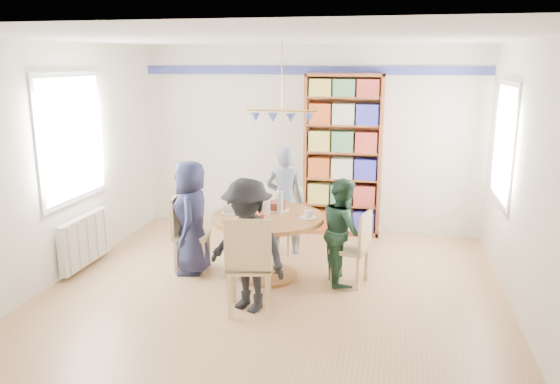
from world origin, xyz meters
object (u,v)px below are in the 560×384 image
(dining_table, at_px, (268,232))
(bookshelf, at_px, (343,157))
(person_left, at_px, (191,217))
(person_right, at_px, (343,231))
(chair_left, at_px, (185,229))
(person_far, at_px, (285,200))
(radiator, at_px, (85,240))
(chair_near, at_px, (249,261))
(chair_far, at_px, (286,215))
(chair_right, at_px, (356,245))
(person_near, at_px, (248,245))

(dining_table, height_order, bookshelf, bookshelf)
(person_left, bearing_deg, person_right, 77.57)
(chair_left, height_order, person_far, person_far)
(radiator, height_order, dining_table, dining_table)
(chair_near, bearing_deg, chair_far, 90.86)
(radiator, bearing_deg, chair_far, 27.16)
(chair_left, height_order, person_right, person_right)
(person_left, bearing_deg, person_far, 119.34)
(radiator, relative_size, person_right, 0.82)
(chair_right, distance_m, person_far, 1.36)
(radiator, bearing_deg, person_near, -17.58)
(dining_table, distance_m, bookshelf, 2.08)
(chair_left, relative_size, person_left, 0.68)
(chair_near, bearing_deg, person_right, 51.25)
(person_far, bearing_deg, bookshelf, -124.89)
(radiator, relative_size, bookshelf, 0.43)
(person_left, bearing_deg, chair_near, 30.80)
(person_right, relative_size, bookshelf, 0.53)
(chair_left, relative_size, person_near, 0.67)
(person_left, height_order, person_right, person_left)
(chair_right, bearing_deg, person_left, -179.30)
(chair_near, relative_size, person_far, 0.72)
(chair_near, distance_m, person_right, 1.31)
(radiator, height_order, chair_right, chair_right)
(chair_far, bearing_deg, chair_left, -136.80)
(chair_left, xyz_separation_m, bookshelf, (1.69, 1.85, 0.63))
(person_near, bearing_deg, person_far, 110.80)
(chair_near, height_order, person_far, person_far)
(dining_table, bearing_deg, radiator, -175.98)
(radiator, bearing_deg, person_left, 5.76)
(chair_left, distance_m, person_far, 1.37)
(chair_right, height_order, person_right, person_right)
(chair_far, relative_size, person_left, 0.63)
(person_far, bearing_deg, chair_right, 136.25)
(dining_table, distance_m, chair_near, 0.99)
(chair_far, bearing_deg, person_near, -90.41)
(person_left, height_order, person_far, person_far)
(radiator, bearing_deg, chair_right, 2.76)
(radiator, xyz_separation_m, chair_right, (3.28, 0.16, 0.12))
(dining_table, height_order, chair_right, chair_right)
(person_right, bearing_deg, person_far, 27.61)
(chair_right, height_order, person_near, person_near)
(chair_far, distance_m, person_near, 1.89)
(chair_right, bearing_deg, chair_left, 179.15)
(radiator, relative_size, chair_far, 1.17)
(radiator, xyz_separation_m, chair_near, (2.30, -0.83, 0.21))
(chair_left, height_order, bookshelf, bookshelf)
(chair_left, bearing_deg, person_near, -41.37)
(person_far, bearing_deg, person_near, 87.14)
(chair_near, xyz_separation_m, person_near, (-0.04, 0.11, 0.12))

